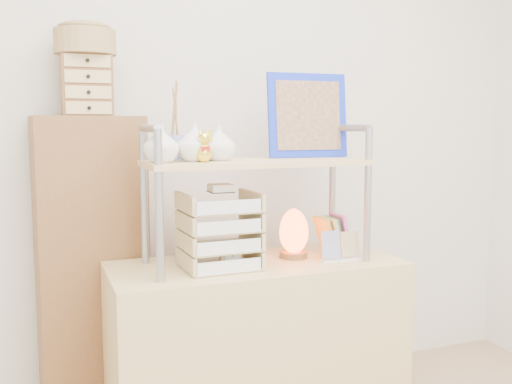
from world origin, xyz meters
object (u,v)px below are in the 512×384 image
Objects in this scene: letter_tray at (220,235)px; salt_lamp at (294,233)px; cabinet at (93,273)px; desk at (257,350)px.

salt_lamp is (0.34, 0.06, -0.03)m from letter_tray.
cabinet is 4.03× the size of letter_tray.
desk is at bearing 13.33° from letter_tray.
cabinet reaches higher than desk.
salt_lamp is (0.18, 0.02, 0.48)m from desk.
letter_tray is at bearing -47.14° from cabinet.
cabinet reaches higher than salt_lamp.
desk is at bearing -35.81° from cabinet.
cabinet is at bearing 156.50° from salt_lamp.
letter_tray is at bearing -169.71° from salt_lamp.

